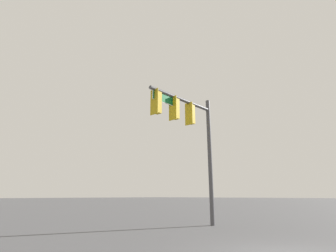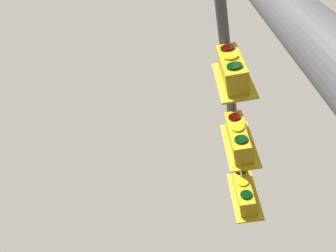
{
  "view_description": "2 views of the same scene",
  "coord_description": "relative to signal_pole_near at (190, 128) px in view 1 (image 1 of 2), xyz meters",
  "views": [
    {
      "loc": [
        7.71,
        2.44,
        1.59
      ],
      "look_at": [
        -2.52,
        -6.91,
        5.28
      ],
      "focal_mm": 28.0,
      "sensor_mm": 36.0,
      "label": 1
    },
    {
      "loc": [
        -5.89,
        -5.56,
        1.47
      ],
      "look_at": [
        -1.54,
        -4.76,
        7.67
      ],
      "focal_mm": 35.0,
      "sensor_mm": 36.0,
      "label": 2
    }
  ],
  "objects": [
    {
      "name": "signal_pole_near",
      "position": [
        0.0,
        0.0,
        0.0
      ],
      "size": [
        4.97,
        0.57,
        7.3
      ],
      "color": "#47474C",
      "rests_on": "ground_plane"
    }
  ]
}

